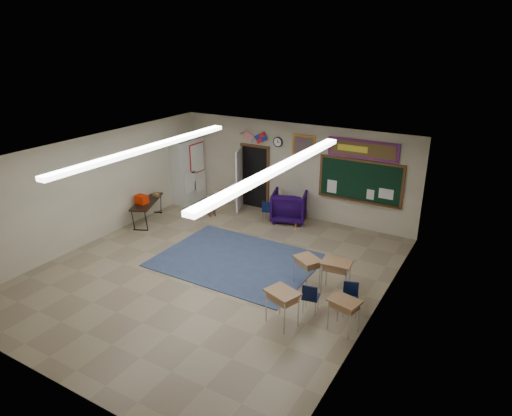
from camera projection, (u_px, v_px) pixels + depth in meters
The scene contains 25 objects.
floor at pixel (212, 272), 11.39m from camera, with size 9.00×9.00×0.00m, color #84765B.
back_wall at pixel (293, 170), 14.47m from camera, with size 8.00×0.04×3.00m, color #C1B59C.
front_wall at pixel (44, 309), 7.23m from camera, with size 8.00×0.04×3.00m, color #C1B59C.
left_wall at pixel (94, 189), 12.73m from camera, with size 0.04×9.00×3.00m, color #C1B59C.
right_wall at pixel (376, 255), 8.96m from camera, with size 0.04×9.00×3.00m, color #C1B59C.
ceiling at pixel (208, 155), 10.31m from camera, with size 8.00×9.00×0.04m, color white.
area_rug at pixel (236, 260), 11.93m from camera, with size 4.00×3.00×0.02m, color #354565.
fluorescent_strips at pixel (208, 157), 10.33m from camera, with size 3.86×6.00×0.10m, color white, non-canonical shape.
doorway at pixel (250, 178), 15.22m from camera, with size 1.10×0.89×2.16m.
chalkboard at pixel (360, 182), 13.41m from camera, with size 2.55×0.14×1.30m.
bulletin_board at pixel (363, 150), 13.06m from camera, with size 2.10×0.05×0.55m.
framed_art_print at pixel (304, 145), 13.97m from camera, with size 0.75×0.05×0.65m.
wall_clock at pixel (278, 142), 14.39m from camera, with size 0.32×0.05×0.32m.
wall_flags at pixel (254, 135), 14.73m from camera, with size 1.16×0.06×0.70m, color red, non-canonical shape.
storage_cabinet at pixel (189, 171), 15.84m from camera, with size 0.59×1.25×2.20m.
wingback_armchair at pixel (289, 206), 14.33m from camera, with size 1.03×1.06×0.97m, color #150431.
student_chair_reading at pixel (269, 211), 14.29m from camera, with size 0.36×0.36×0.72m, color black, non-canonical shape.
student_chair_desk_a at pixel (311, 297), 9.64m from camera, with size 0.35×0.35×0.71m, color black, non-canonical shape.
student_chair_desk_b at pixel (350, 300), 9.55m from camera, with size 0.35×0.35×0.70m, color black, non-canonical shape.
student_desk_front_left at pixel (307, 270), 10.62m from camera, with size 0.76×0.70×0.73m.
student_desk_front_right at pixel (336, 275), 10.35m from camera, with size 0.70×0.55×0.79m.
student_desk_back_left at pixel (282, 306), 9.19m from camera, with size 0.77×0.67×0.77m.
student_desk_back_right at pixel (344, 313), 9.02m from camera, with size 0.67×0.56×0.70m.
folding_table at pixel (147, 210), 14.29m from camera, with size 1.19×1.73×0.94m.
wooden_stool at pixel (211, 208), 14.76m from camera, with size 0.31×0.31×0.55m.
Camera 1 is at (6.02, -8.12, 5.59)m, focal length 32.00 mm.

